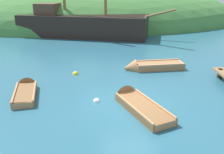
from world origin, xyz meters
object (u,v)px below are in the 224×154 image
Objects in this scene: rowboat_portside at (135,103)px; buoy_yellow at (75,74)px; buoy_white at (97,101)px; rowboat_outer_left at (26,91)px; rowboat_outer_right at (150,67)px; sailing_ship at (82,27)px.

rowboat_portside reaches higher than buoy_yellow.
rowboat_outer_left is at bearing 162.35° from buoy_white.
buoy_white is at bearing -70.60° from buoy_yellow.
rowboat_portside reaches higher than buoy_white.
rowboat_outer_right is 0.99× the size of rowboat_portside.
sailing_ship is 12.27m from rowboat_outer_right.
rowboat_outer_right is at bearing 53.11° from buoy_white.
sailing_ship reaches higher than buoy_white.
rowboat_outer_left is (-1.94, -14.57, -0.79)m from sailing_ship.
rowboat_outer_left is 3.76m from buoy_white.
buoy_white is (1.64, -15.71, -0.88)m from sailing_ship.
rowboat_outer_left is 0.81× the size of rowboat_portside.
buoy_white is at bearing -69.31° from sailing_ship.
rowboat_outer_right is 1.22× the size of rowboat_outer_left.
buoy_white is at bearing -118.19° from rowboat_outer_left.
sailing_ship is 15.82m from buoy_white.
buoy_yellow is (-3.10, 4.27, -0.10)m from rowboat_portside.
rowboat_portside is 12.42× the size of buoy_white.
rowboat_portside is at bearing -53.98° from buoy_yellow.
sailing_ship is 14.72m from rowboat_outer_left.
buoy_yellow is at bearing 3.75° from rowboat_outer_right.
rowboat_outer_left is 5.58m from rowboat_portside.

